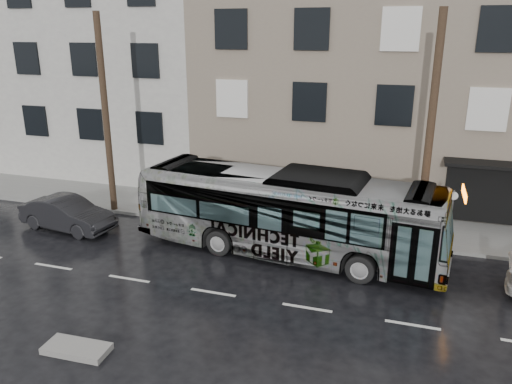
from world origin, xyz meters
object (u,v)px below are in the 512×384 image
utility_pole_front (430,134)px  utility_pole_rear (106,116)px  dark_sedan (67,214)px  sign_post (451,220)px  bus (287,213)px

utility_pole_front → utility_pole_rear: 14.00m
utility_pole_rear → dark_sedan: bearing=-105.8°
utility_pole_front → sign_post: utility_pole_front is taller
utility_pole_front → utility_pole_rear: size_ratio=1.00×
dark_sedan → sign_post: bearing=-73.3°
sign_post → dark_sedan: size_ratio=0.55×
sign_post → utility_pole_front: bearing=180.0°
utility_pole_rear → dark_sedan: 4.72m
sign_post → bus: bus is taller
sign_post → dark_sedan: sign_post is taller
sign_post → dark_sedan: 16.02m
utility_pole_front → utility_pole_rear: (-14.00, 0.00, 0.00)m
bus → dark_sedan: bearing=99.4°
sign_post → dark_sedan: (-15.81, -2.51, -0.63)m
utility_pole_rear → bus: 9.75m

